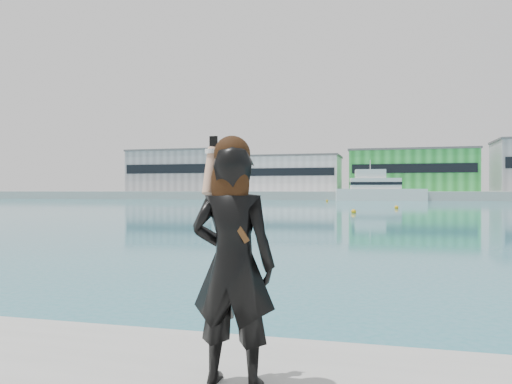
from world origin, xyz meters
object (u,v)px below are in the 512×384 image
buoy_near (396,209)px  buoy_far (327,202)px  motor_yacht (378,189)px  woman (233,257)px  buoy_extra (354,213)px

buoy_near → buoy_far: 38.99m
motor_yacht → woman: 110.81m
buoy_far → buoy_extra: size_ratio=1.00×
buoy_far → woman: bearing=-84.0°
buoy_near → buoy_extra: same height
motor_yacht → buoy_far: 16.94m
motor_yacht → buoy_near: bearing=-94.5°
woman → buoy_far: bearing=-83.6°
buoy_extra → motor_yacht: bearing=88.8°
buoy_far → buoy_extra: bearing=-80.6°
buoy_extra → woman: size_ratio=0.26×
buoy_far → woman: size_ratio=0.26×
buoy_near → woman: 60.39m
buoy_extra → buoy_near: bearing=72.2°
motor_yacht → buoy_far: (-9.70, -13.65, -2.56)m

